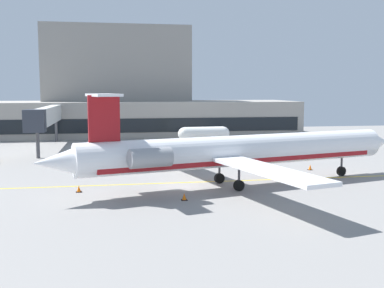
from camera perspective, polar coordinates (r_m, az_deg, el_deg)
ground at (r=39.45m, az=-0.67°, el=-5.46°), size 120.00×120.00×0.11m
terminal_building at (r=87.71m, az=-8.04°, el=5.94°), size 59.81×17.60×19.96m
jet_bridge_west at (r=66.60m, az=-17.52°, el=3.24°), size 2.40×22.90×5.97m
regional_jet at (r=39.73m, az=5.67°, el=-0.90°), size 33.58×26.18×7.97m
baggage_tug at (r=61.69m, az=0.29°, el=-0.22°), size 3.36×3.25×1.79m
pushback_tractor at (r=64.39m, az=9.48°, el=0.01°), size 2.20×3.09×1.87m
fuel_tank at (r=72.93m, az=1.48°, el=1.29°), size 8.35×2.58×2.47m
safety_cone_alpha at (r=38.76m, az=-13.77°, el=-5.42°), size 0.47×0.47×0.55m
safety_cone_bravo at (r=49.50m, az=14.35°, el=-2.83°), size 0.47×0.47×0.55m
safety_cone_charlie at (r=34.98m, az=-0.97°, el=-6.54°), size 0.47×0.47×0.55m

